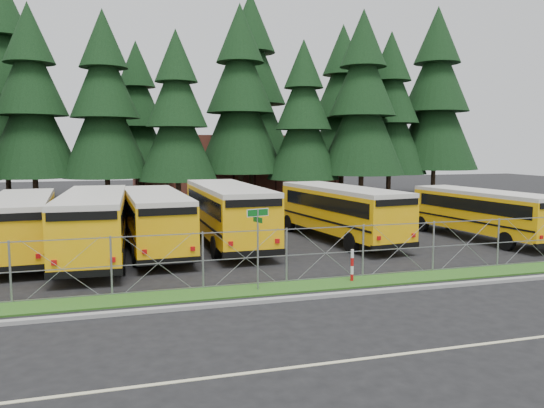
{
  "coord_description": "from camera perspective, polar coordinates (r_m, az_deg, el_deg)",
  "views": [
    {
      "loc": [
        -6.72,
        -18.7,
        4.91
      ],
      "look_at": [
        -0.08,
        4.0,
        2.3
      ],
      "focal_mm": 35.0,
      "sensor_mm": 36.0,
      "label": 1
    }
  ],
  "objects": [
    {
      "name": "bus_3",
      "position": [
        25.29,
        -12.51,
        -1.85
      ],
      "size": [
        2.91,
        10.69,
        2.78
      ],
      "primitive_type": null,
      "rotation": [
        0.0,
        0.0,
        0.04
      ],
      "color": "#F1AB07",
      "rests_on": "ground"
    },
    {
      "name": "conifer_7",
      "position": [
        47.06,
        9.69,
        10.26
      ],
      "size": [
        7.45,
        7.45,
        16.47
      ],
      "primitive_type": null,
      "color": "black",
      "rests_on": "ground"
    },
    {
      "name": "conifer_10",
      "position": [
        52.6,
        -26.94,
        11.25
      ],
      "size": [
        9.1,
        9.1,
        20.12
      ],
      "primitive_type": null,
      "color": "black",
      "rests_on": "ground"
    },
    {
      "name": "conifer_12",
      "position": [
        53.59,
        -2.29,
        11.66
      ],
      "size": [
        8.98,
        8.98,
        19.85
      ],
      "primitive_type": null,
      "color": "black",
      "rests_on": "ground"
    },
    {
      "name": "conifer_13",
      "position": [
        54.95,
        7.58,
        9.99
      ],
      "size": [
        7.69,
        7.69,
        17.0
      ],
      "primitive_type": null,
      "color": "black",
      "rests_on": "ground"
    },
    {
      "name": "conifer_3",
      "position": [
        45.6,
        -17.52,
        9.76
      ],
      "size": [
        7.14,
        7.14,
        15.79
      ],
      "primitive_type": null,
      "color": "black",
      "rests_on": "ground"
    },
    {
      "name": "curb",
      "position": [
        17.67,
        6.83,
        -9.67
      ],
      "size": [
        50.0,
        0.25,
        0.12
      ],
      "primitive_type": "cube",
      "color": "gray",
      "rests_on": "ground"
    },
    {
      "name": "bus_4",
      "position": [
        26.41,
        -4.94,
        -1.16
      ],
      "size": [
        2.87,
        11.43,
        2.99
      ],
      "primitive_type": null,
      "rotation": [
        0.0,
        0.0,
        0.02
      ],
      "color": "#F1AB07",
      "rests_on": "ground"
    },
    {
      "name": "conifer_2",
      "position": [
        46.94,
        -24.44,
        9.61
      ],
      "size": [
        7.3,
        7.3,
        16.15
      ],
      "primitive_type": null,
      "color": "black",
      "rests_on": "ground"
    },
    {
      "name": "bus_east",
      "position": [
        29.83,
        21.31,
        -1.09
      ],
      "size": [
        3.55,
        10.1,
        2.59
      ],
      "primitive_type": null,
      "rotation": [
        0.0,
        0.0,
        0.13
      ],
      "color": "#F1AB07",
      "rests_on": "ground"
    },
    {
      "name": "bus_2",
      "position": [
        24.15,
        -18.54,
        -2.26
      ],
      "size": [
        2.99,
        11.15,
        2.9
      ],
      "primitive_type": null,
      "rotation": [
        0.0,
        0.0,
        -0.03
      ],
      "color": "#F1AB07",
      "rests_on": "ground"
    },
    {
      "name": "grass_verge",
      "position": [
        18.92,
        5.14,
        -8.67
      ],
      "size": [
        50.0,
        1.4,
        0.06
      ],
      "primitive_type": "cube",
      "color": "#1B4814",
      "rests_on": "ground"
    },
    {
      "name": "bus_6",
      "position": [
        27.7,
        7.08,
        -1.01
      ],
      "size": [
        3.92,
        10.98,
        2.81
      ],
      "primitive_type": null,
      "rotation": [
        0.0,
        0.0,
        0.13
      ],
      "color": "#F1AB07",
      "rests_on": "ground"
    },
    {
      "name": "striped_bollard",
      "position": [
        19.4,
        8.61,
        -6.61
      ],
      "size": [
        0.11,
        0.11,
        1.2
      ],
      "primitive_type": "cylinder",
      "color": "#B20C0C",
      "rests_on": "ground"
    },
    {
      "name": "conifer_4",
      "position": [
        43.88,
        -10.18,
        9.03
      ],
      "size": [
        6.4,
        6.4,
        14.15
      ],
      "primitive_type": null,
      "color": "black",
      "rests_on": "ground"
    },
    {
      "name": "brick_building",
      "position": [
        60.1,
        -4.09,
        4.46
      ],
      "size": [
        22.0,
        10.0,
        6.0
      ],
      "primitive_type": "cube",
      "color": "brown",
      "rests_on": "ground"
    },
    {
      "name": "ground",
      "position": [
        20.47,
        3.39,
        -7.59
      ],
      "size": [
        120.0,
        120.0,
        0.0
      ],
      "primitive_type": "plane",
      "color": "black",
      "rests_on": "ground"
    },
    {
      "name": "conifer_8",
      "position": [
        51.53,
        12.58,
        9.28
      ],
      "size": [
        6.99,
        6.99,
        15.46
      ],
      "primitive_type": null,
      "color": "black",
      "rests_on": "ground"
    },
    {
      "name": "conifer_9",
      "position": [
        54.1,
        17.19,
        10.37
      ],
      "size": [
        8.15,
        8.15,
        18.03
      ],
      "primitive_type": null,
      "color": "black",
      "rests_on": "ground"
    },
    {
      "name": "conifer_11",
      "position": [
        53.43,
        -14.28,
        8.83
      ],
      "size": [
        6.74,
        6.74,
        14.9
      ],
      "primitive_type": null,
      "color": "black",
      "rests_on": "ground"
    },
    {
      "name": "road_lane_line",
      "position": [
        13.56,
        15.27,
        -15.13
      ],
      "size": [
        50.0,
        0.12,
        0.01
      ],
      "primitive_type": "cube",
      "color": "beige",
      "rests_on": "ground"
    },
    {
      "name": "bus_1",
      "position": [
        25.72,
        -25.2,
        -2.23
      ],
      "size": [
        3.14,
        10.55,
        2.73
      ],
      "primitive_type": null,
      "rotation": [
        0.0,
        0.0,
        0.07
      ],
      "color": "#F1AB07",
      "rests_on": "ground"
    },
    {
      "name": "chainlink_fence",
      "position": [
        19.34,
        4.41,
        -5.38
      ],
      "size": [
        44.0,
        0.1,
        2.0
      ],
      "primitive_type": null,
      "color": "gray",
      "rests_on": "ground"
    },
    {
      "name": "conifer_5",
      "position": [
        47.31,
        -3.42,
        10.73
      ],
      "size": [
        7.75,
        7.75,
        17.15
      ],
      "primitive_type": null,
      "color": "black",
      "rests_on": "ground"
    },
    {
      "name": "conifer_6",
      "position": [
        45.92,
        3.4,
        8.81
      ],
      "size": [
        6.27,
        6.27,
        13.87
      ],
      "primitive_type": null,
      "color": "black",
      "rests_on": "ground"
    },
    {
      "name": "street_sign",
      "position": [
        17.79,
        -1.54,
        -3.0
      ],
      "size": [
        0.81,
        0.53,
        2.81
      ],
      "color": "gray",
      "rests_on": "ground"
    }
  ]
}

